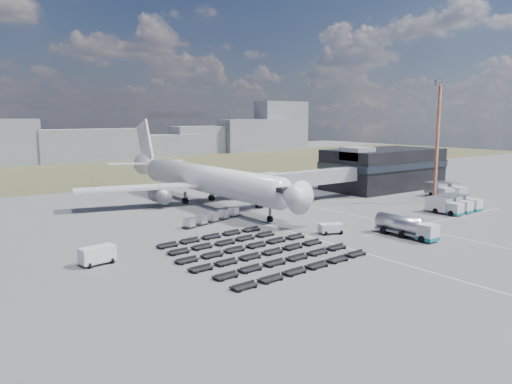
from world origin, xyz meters
TOP-DOWN VIEW (x-y plane):
  - ground at (0.00, 0.00)m, footprint 420.00×420.00m
  - grass_strip at (0.00, 110.00)m, footprint 420.00×90.00m
  - lane_markings at (9.77, 3.00)m, footprint 47.12×110.00m
  - terminal at (47.77, 23.96)m, footprint 30.40×16.40m
  - jet_bridge at (15.90, 20.42)m, footprint 30.30×3.80m
  - airliner at (0.00, 32.38)m, footprint 51.59×64.53m
  - skyline at (21.34, 151.92)m, footprint 292.45×25.15m
  - fuel_tanker at (9.94, -11.99)m, footprint 2.84×10.10m
  - pushback_tug at (2.24, -3.68)m, footprint 4.18×3.27m
  - utility_van at (-32.84, 1.71)m, footprint 4.53×2.53m
  - catering_truck at (15.27, 30.31)m, footprint 3.67×6.77m
  - service_trucks_near at (34.26, -4.63)m, footprint 9.27×7.10m
  - service_trucks_far at (48.68, 6.57)m, footprint 8.28×9.04m
  - uld_row at (-8.29, 14.57)m, footprint 13.72×5.66m
  - baggage_dollies at (-14.28, -5.77)m, footprint 23.99×23.11m
  - floodlight_mast at (39.73, 3.38)m, footprint 2.42×1.98m

SIDE VIEW (x-z plane):
  - ground at x=0.00m, z-range 0.00..0.00m
  - grass_strip at x=0.00m, z-range 0.00..0.01m
  - lane_markings at x=9.77m, z-range 0.00..0.01m
  - baggage_dollies at x=-14.28m, z-range 0.00..0.69m
  - pushback_tug at x=2.24m, z-range 0.00..1.61m
  - uld_row at x=-8.29m, z-range 0.15..1.68m
  - utility_van at x=-32.84m, z-range 0.00..2.29m
  - service_trucks_near at x=34.26m, z-range 0.12..2.89m
  - catering_truck at x=15.27m, z-range 0.03..2.98m
  - fuel_tanker at x=9.94m, z-range 0.00..3.24m
  - service_trucks_far at x=48.68m, z-range 0.13..3.12m
  - jet_bridge at x=15.90m, z-range 1.53..8.58m
  - terminal at x=47.77m, z-range -0.25..10.75m
  - airliner at x=0.00m, z-range -3.52..14.10m
  - skyline at x=21.34m, z-range -5.60..20.37m
  - floodlight_mast at x=39.73m, z-range 0.03..25.67m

